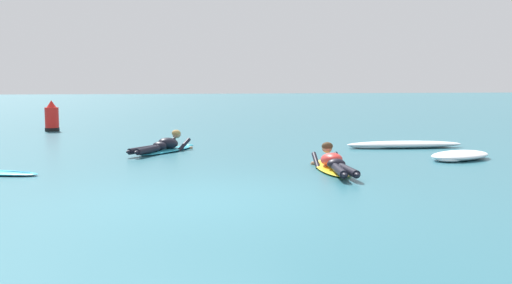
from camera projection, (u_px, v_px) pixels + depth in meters
ground_plane at (172, 136)px, 18.29m from camera, size 120.00×120.00×0.00m
surfer_near at (333, 164)px, 11.16m from camera, size 0.72×2.58×0.53m
surfer_far at (165, 146)px, 14.18m from camera, size 1.79×2.36×0.54m
whitewater_front at (460, 155)px, 12.84m from camera, size 1.79×1.45×0.19m
whitewater_back at (405, 145)px, 15.05m from camera, size 2.99×0.84×0.18m
channel_marker_buoy at (52, 119)px, 20.01m from camera, size 0.47×0.47×1.04m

